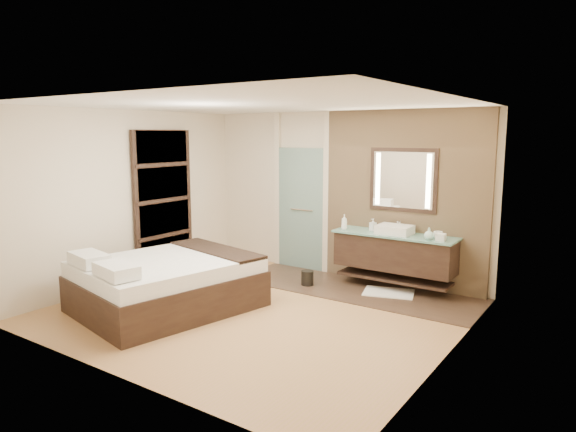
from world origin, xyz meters
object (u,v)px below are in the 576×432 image
Objects in this scene: mirror_unit at (403,180)px; waste_bin at (307,278)px; vanity at (394,252)px; bed at (166,283)px.

waste_bin is (-1.19, -0.80, -1.53)m from mirror_unit.
vanity is 7.77× the size of waste_bin.
vanity is 1.75× the size of mirror_unit.
bed is (-2.20, -2.52, -0.23)m from vanity.
bed is 10.52× the size of waste_bin.
mirror_unit is 0.42× the size of bed.
mirror_unit is at bearing 34.06° from waste_bin.
vanity is at bearing -90.00° from mirror_unit.
waste_bin is (-1.19, -0.56, -0.46)m from vanity.
bed is (-2.20, -2.76, -1.30)m from mirror_unit.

